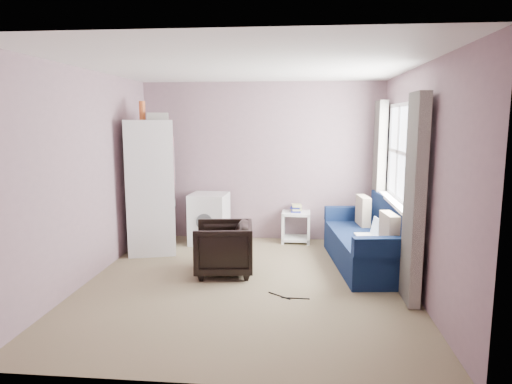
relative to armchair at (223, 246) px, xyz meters
The scene contains 8 objects.
room 1.01m from the armchair, 41.87° to the right, with size 3.84×4.24×2.54m.
armchair is the anchor object (origin of this frame).
fridge 1.60m from the armchair, 143.75° to the left, with size 0.81×0.81×2.17m.
washing_machine 1.46m from the armchair, 108.13° to the left, with size 0.59×0.59×0.78m.
side_table 1.85m from the armchair, 61.14° to the left, with size 0.44×0.44×0.60m.
sofa 1.99m from the armchair, 14.17° to the left, with size 1.10×2.05×0.87m.
window_dressing 2.28m from the armchair, 10.07° to the left, with size 0.17×2.62×2.18m.
floor_cables 1.15m from the armchair, 41.11° to the right, with size 0.46×0.20×0.01m.
Camera 1 is at (0.60, -5.12, 1.91)m, focal length 32.00 mm.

